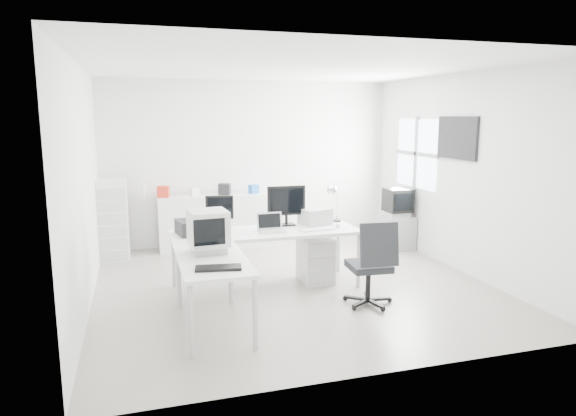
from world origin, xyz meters
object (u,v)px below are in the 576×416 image
object	(u,v)px
main_desk	(266,259)
drawer_pedestal	(315,259)
side_desk	(213,293)
tv_cabinet	(397,233)
laser_printer	(315,216)
lcd_monitor_large	(286,205)
laptop	(271,225)
crt_tv	(398,203)
lcd_monitor_small	(220,213)
office_chair	(369,262)
crt_monitor	(208,232)
sideboard	(214,222)
inkjet_printer	(198,226)
filing_cabinet	(114,220)

from	to	relation	value
main_desk	drawer_pedestal	distance (m)	0.71
side_desk	tv_cabinet	distance (m)	4.15
laser_printer	tv_cabinet	bearing A→B (deg)	13.81
main_desk	lcd_monitor_large	world-z (taller)	lcd_monitor_large
laptop	crt_tv	size ratio (longest dim) A/B	0.62
lcd_monitor_small	office_chair	world-z (taller)	lcd_monitor_small
laptop	crt_monitor	size ratio (longest dim) A/B	0.68
main_desk	crt_tv	distance (m)	2.89
sideboard	drawer_pedestal	bearing A→B (deg)	-64.16
lcd_monitor_small	tv_cabinet	xyz separation A→B (m)	(3.12, 1.00, -0.69)
inkjet_printer	filing_cabinet	bearing A→B (deg)	110.23
main_desk	tv_cabinet	xyz separation A→B (m)	(2.57, 1.25, -0.09)
sideboard	office_chair	bearing A→B (deg)	-66.95
lcd_monitor_small	laptop	distance (m)	0.71
sideboard	laser_printer	bearing A→B (deg)	-61.17
inkjet_printer	lcd_monitor_large	xyz separation A→B (m)	(1.20, 0.15, 0.18)
laptop	office_chair	size ratio (longest dim) A/B	0.30
laser_printer	sideboard	size ratio (longest dim) A/B	0.21
laser_printer	sideboard	world-z (taller)	laser_printer
main_desk	crt_tv	world-z (taller)	crt_tv
main_desk	lcd_monitor_small	bearing A→B (deg)	155.56
drawer_pedestal	crt_monitor	xyz separation A→B (m)	(-1.55, -0.90, 0.68)
side_desk	sideboard	world-z (taller)	sideboard
inkjet_printer	lcd_monitor_large	world-z (taller)	lcd_monitor_large
lcd_monitor_small	lcd_monitor_large	size ratio (longest dim) A/B	0.83
office_chair	sideboard	world-z (taller)	office_chair
laser_printer	crt_monitor	xyz separation A→B (m)	(-1.60, -1.07, 0.12)
drawer_pedestal	lcd_monitor_small	xyz separation A→B (m)	(-1.25, 0.20, 0.67)
laser_printer	office_chair	bearing A→B (deg)	-93.72
drawer_pedestal	laptop	size ratio (longest dim) A/B	1.94
drawer_pedestal	tv_cabinet	world-z (taller)	drawer_pedestal
side_desk	laser_printer	xyz separation A→B (m)	(1.60, 1.32, 0.48)
lcd_monitor_small	crt_tv	xyz separation A→B (m)	(3.12, 1.00, -0.19)
laser_printer	sideboard	distance (m)	2.31
tv_cabinet	lcd_monitor_small	bearing A→B (deg)	-162.18
drawer_pedestal	crt_tv	size ratio (longest dim) A/B	1.20
side_desk	lcd_monitor_small	bearing A→B (deg)	77.47
tv_cabinet	crt_tv	bearing A→B (deg)	0.00
crt_monitor	lcd_monitor_large	bearing A→B (deg)	38.39
drawer_pedestal	side_desk	bearing A→B (deg)	-143.43
filing_cabinet	drawer_pedestal	bearing A→B (deg)	-36.30
tv_cabinet	main_desk	bearing A→B (deg)	-154.01
drawer_pedestal	lcd_monitor_small	world-z (taller)	lcd_monitor_small
office_chair	lcd_monitor_large	bearing A→B (deg)	123.14
main_desk	lcd_monitor_large	bearing A→B (deg)	35.54
tv_cabinet	sideboard	world-z (taller)	sideboard
inkjet_printer	crt_tv	world-z (taller)	crt_tv
lcd_monitor_large	sideboard	distance (m)	2.16
lcd_monitor_small	sideboard	world-z (taller)	lcd_monitor_small
laptop	laser_printer	bearing A→B (deg)	25.02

